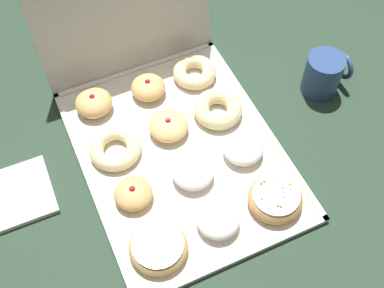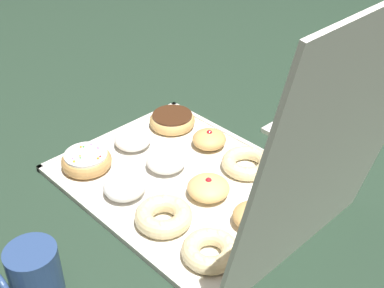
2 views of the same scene
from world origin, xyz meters
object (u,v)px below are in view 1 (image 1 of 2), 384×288
Objects in this scene: jelly_filled_donut_3 at (133,193)px; cruller_donut_11 at (195,72)px; chocolate_frosted_donut_0 at (158,247)px; powdered_filled_donut_4 at (192,172)px; sprinkle_donut_2 at (275,198)px; powdered_filled_donut_5 at (243,148)px; jelly_filled_donut_7 at (167,127)px; jelly_filled_donut_9 at (94,103)px; napkin_stack at (17,195)px; powdered_filled_donut_1 at (219,220)px; cruller_donut_8 at (218,109)px; coffee_mug at (324,73)px; jelly_filled_donut_10 at (146,88)px; donut_box at (180,154)px; cruller_donut_6 at (115,149)px.

jelly_filled_donut_3 is 0.37m from cruller_donut_11.
chocolate_frosted_donut_0 is 0.18m from powdered_filled_donut_4.
powdered_filled_donut_5 is at bearing 91.27° from sprinkle_donut_2.
jelly_filled_donut_7 is 1.04× the size of jelly_filled_donut_9.
powdered_filled_donut_4 is at bearing -88.83° from jelly_filled_donut_7.
powdered_filled_donut_4 is at bearing -18.30° from napkin_stack.
jelly_filled_donut_7 is (-0.01, 0.26, 0.00)m from powdered_filled_donut_1.
chocolate_frosted_donut_0 reaches higher than napkin_stack.
napkin_stack is at bearing -178.20° from cruller_donut_8.
chocolate_frosted_donut_0 is at bearing -156.26° from coffee_mug.
powdered_filled_donut_5 reaches higher than napkin_stack.
powdered_filled_donut_1 is 0.97× the size of jelly_filled_donut_7.
coffee_mug is (0.53, 0.10, 0.02)m from jelly_filled_donut_3.
jelly_filled_donut_7 is at bearing 91.41° from powdered_filled_donut_1.
sprinkle_donut_2 is at bearing -26.79° from jelly_filled_donut_3.
coffee_mug is at bearing 41.48° from sprinkle_donut_2.
powdered_filled_donut_1 is 0.98× the size of powdered_filled_donut_4.
jelly_filled_donut_7 reaches higher than jelly_filled_donut_3.
jelly_filled_donut_10 is at bearing 117.62° from powdered_filled_donut_5.
sprinkle_donut_2 reaches higher than napkin_stack.
powdered_filled_donut_1 is 0.77× the size of sprinkle_donut_2.
jelly_filled_donut_9 is at bearing 134.32° from jelly_filled_donut_7.
cruller_donut_8 is (0.26, 0.13, -0.00)m from jelly_filled_donut_3.
jelly_filled_donut_10 is at bearing 135.88° from cruller_donut_8.
coffee_mug is 0.75× the size of napkin_stack.
jelly_filled_donut_9 reaches higher than cruller_donut_11.
chocolate_frosted_donut_0 is at bearing -89.56° from jelly_filled_donut_9.
powdered_filled_donut_1 is (0.00, -0.19, 0.03)m from donut_box.
cruller_donut_6 is (-0.13, 0.06, 0.02)m from donut_box.
donut_box is 4.76× the size of chocolate_frosted_donut_0.
powdered_filled_donut_4 is (-0.00, 0.12, 0.00)m from powdered_filled_donut_1.
powdered_filled_donut_5 reaches higher than cruller_donut_8.
sprinkle_donut_2 is 0.14m from powdered_filled_donut_5.
jelly_filled_donut_7 is 0.84× the size of cruller_donut_11.
powdered_filled_donut_4 is 0.84× the size of cruller_donut_11.
cruller_donut_8 is 0.49m from napkin_stack.
jelly_filled_donut_10 reaches higher than donut_box.
powdered_filled_donut_1 is at bearing -89.05° from jelly_filled_donut_10.
sprinkle_donut_2 is (0.26, -0.00, 0.00)m from chocolate_frosted_donut_0.
cruller_donut_6 is 0.79× the size of napkin_stack.
jelly_filled_donut_7 is 0.41m from coffee_mug.
chocolate_frosted_donut_0 is 1.08× the size of coffee_mug.
cruller_donut_11 is (0.26, 0.13, 0.00)m from cruller_donut_6.
coffee_mug is (0.53, -0.16, 0.02)m from jelly_filled_donut_9.
jelly_filled_donut_7 is at bearing 136.21° from powdered_filled_donut_5.
cruller_donut_11 is at bearing 150.32° from coffee_mug.
jelly_filled_donut_7 is 0.19m from jelly_filled_donut_9.
cruller_donut_6 is 1.28× the size of jelly_filled_donut_7.
cruller_donut_8 is (0.12, 0.26, -0.00)m from powdered_filled_donut_1.
sprinkle_donut_2 is at bearing -62.97° from jelly_filled_donut_7.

